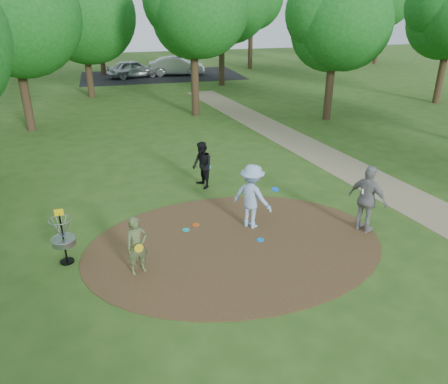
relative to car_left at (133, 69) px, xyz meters
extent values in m
plane|color=#2D5119|center=(0.51, -29.58, -0.75)|extent=(100.00, 100.00, 0.00)
cylinder|color=#47301C|center=(0.51, -29.58, -0.74)|extent=(8.40, 8.40, 0.02)
cube|color=#8C7A5B|center=(7.01, -27.58, -0.75)|extent=(7.55, 39.89, 0.01)
cube|color=black|center=(2.51, 0.42, -0.75)|extent=(14.00, 8.00, 0.01)
imported|color=#536239|center=(-2.21, -30.23, 0.01)|extent=(0.66, 0.55, 1.54)
cylinder|color=gold|center=(-2.18, -30.43, 0.06)|extent=(0.22, 0.07, 0.22)
imported|color=#99B9E5|center=(1.28, -28.66, 0.23)|extent=(1.38, 1.45, 1.98)
cylinder|color=blue|center=(1.99, -28.70, 0.40)|extent=(0.25, 0.25, 0.08)
imported|color=black|center=(0.52, -25.35, 0.10)|extent=(0.81, 0.95, 1.70)
cylinder|color=#0C9CD2|center=(0.73, -25.34, 0.00)|extent=(0.22, 0.06, 0.22)
imported|color=gray|center=(4.40, -29.80, 0.27)|extent=(0.99, 1.29, 2.04)
cylinder|color=silver|center=(4.27, -29.81, 0.55)|extent=(0.22, 0.07, 0.22)
cylinder|color=#16B6AA|center=(-0.68, -28.42, -0.73)|extent=(0.22, 0.22, 0.02)
cylinder|color=#0D80E0|center=(1.26, -29.56, -0.73)|extent=(0.22, 0.22, 0.02)
cylinder|color=#E05116|center=(-0.33, -28.19, -0.73)|extent=(0.22, 0.22, 0.02)
imported|color=#B9BDC1|center=(0.00, 0.00, 0.00)|extent=(4.74, 2.87, 1.51)
imported|color=#A1A6A9|center=(3.86, 0.22, 0.05)|extent=(5.08, 2.33, 1.61)
cylinder|color=black|center=(-3.99, -29.28, -0.08)|extent=(0.05, 0.05, 1.35)
cylinder|color=black|center=(-3.99, -29.28, -0.73)|extent=(0.36, 0.36, 0.04)
cylinder|color=gray|center=(-3.99, -29.28, -0.13)|extent=(0.60, 0.60, 0.16)
torus|color=gray|center=(-3.99, -29.28, -0.05)|extent=(0.63, 0.63, 0.03)
torus|color=gray|center=(-3.99, -29.28, 0.50)|extent=(0.58, 0.58, 0.02)
cube|color=yellow|center=(-3.99, -29.28, 0.70)|extent=(0.22, 0.02, 0.18)
cylinder|color=#332316|center=(-6.49, -15.58, 1.15)|extent=(0.44, 0.44, 3.80)
sphere|color=#165318|center=(-6.49, -15.58, 4.62)|extent=(5.71, 5.71, 5.71)
cylinder|color=#332316|center=(2.51, -14.58, 1.34)|extent=(0.44, 0.44, 4.18)
sphere|color=#165318|center=(2.51, -14.58, 4.83)|extent=(5.10, 5.10, 5.10)
cylinder|color=#332316|center=(9.51, -17.58, 1.05)|extent=(0.44, 0.44, 3.61)
sphere|color=#165318|center=(9.51, -17.58, 4.19)|extent=(4.86, 4.86, 4.86)
cylinder|color=#332316|center=(-3.49, -7.58, 0.96)|extent=(0.44, 0.44, 3.42)
sphere|color=#165318|center=(-3.49, -7.58, 4.35)|extent=(6.14, 6.14, 6.14)
cylinder|color=#332316|center=(6.51, -5.58, 1.43)|extent=(0.44, 0.44, 4.37)
sphere|color=#165318|center=(6.51, -5.58, 5.41)|extent=(6.54, 6.54, 6.54)
cylinder|color=#332316|center=(18.51, -15.58, 1.15)|extent=(0.44, 0.44, 3.80)
camera|label=1|loc=(-2.57, -39.71, 5.55)|focal=35.00mm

